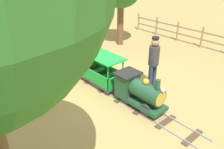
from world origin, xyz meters
name	(u,v)px	position (x,y,z in m)	size (l,w,h in m)	color
ground_plane	(116,93)	(0.00, 0.00, 0.00)	(60.00, 60.00, 0.00)	#A38C51
track	(108,88)	(0.00, -0.38, 0.02)	(0.67, 6.40, 0.04)	gray
locomotive	(138,90)	(0.00, 0.84, 0.49)	(0.63, 1.45, 0.98)	#1E472D
passenger_car	(89,66)	(0.00, -1.28, 0.42)	(0.73, 2.70, 0.97)	#3F3F3F
conductor_person	(154,59)	(-0.97, 0.50, 0.96)	(0.30, 0.30, 1.62)	#282D47
park_bench	(9,93)	(2.51, -1.34, 0.42)	(1.36, 0.80, 0.82)	olive
fence_section	(202,37)	(-5.37, -0.38, 0.48)	(0.08, 7.48, 0.90)	#93754C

